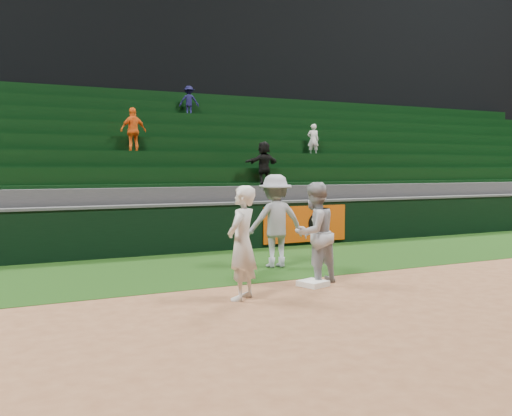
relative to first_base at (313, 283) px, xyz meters
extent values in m
plane|color=brown|center=(-0.30, -0.25, -0.05)|extent=(70.00, 70.00, 0.00)
cube|color=black|center=(-0.30, 2.75, -0.05)|extent=(36.00, 4.20, 0.01)
cube|color=black|center=(-0.30, 17.20, 5.95)|extent=(40.00, 12.00, 12.00)
cube|color=white|center=(0.00, 0.00, 0.00)|extent=(0.56, 0.56, 0.10)
imported|color=silver|center=(-1.60, -0.39, 0.88)|extent=(0.80, 0.78, 1.86)
imported|color=#9FA2A9|center=(0.15, 0.20, 0.89)|extent=(1.08, 0.94, 1.88)
imported|color=#9598A1|center=(0.31, 2.04, 0.96)|extent=(1.36, 0.88, 2.00)
cube|color=black|center=(-0.30, 4.95, 0.55)|extent=(36.00, 0.35, 1.20)
cube|color=#D84C0A|center=(2.70, 4.76, 0.55)|extent=(2.60, 0.05, 1.00)
cylinder|color=black|center=(3.10, 4.73, 0.55)|extent=(0.64, 0.02, 0.64)
cylinder|color=white|center=(2.95, 4.71, 0.67)|extent=(0.14, 0.02, 0.14)
cube|color=#424244|center=(-0.30, 4.95, 1.17)|extent=(36.00, 0.40, 0.06)
cube|color=#343437|center=(-0.30, 5.67, 0.78)|extent=(36.00, 0.85, 1.65)
cube|color=black|center=(-0.30, 5.93, 1.85)|extent=(36.00, 0.14, 0.50)
cube|color=black|center=(-0.30, 5.76, 1.64)|extent=(36.00, 0.45, 0.08)
cube|color=#343437|center=(-0.30, 6.52, 1.00)|extent=(36.00, 0.85, 2.10)
cube|color=black|center=(-0.30, 6.78, 2.30)|extent=(36.00, 0.14, 0.50)
cube|color=black|center=(-0.30, 6.61, 2.09)|extent=(36.00, 0.45, 0.08)
cube|color=#343437|center=(-0.30, 7.37, 1.23)|extent=(36.00, 0.85, 2.55)
cube|color=black|center=(-0.30, 7.63, 2.75)|extent=(36.00, 0.14, 0.50)
cube|color=black|center=(-0.30, 7.46, 2.54)|extent=(36.00, 0.45, 0.08)
cube|color=#343437|center=(-0.30, 8.22, 1.45)|extent=(36.00, 0.85, 3.00)
cube|color=black|center=(-0.30, 8.48, 3.20)|extent=(36.00, 0.14, 0.50)
cube|color=black|center=(-0.30, 8.31, 2.99)|extent=(36.00, 0.45, 0.08)
cube|color=#343437|center=(-0.30, 9.07, 1.68)|extent=(36.00, 0.85, 3.45)
cube|color=black|center=(-0.30, 9.33, 3.65)|extent=(36.00, 0.14, 0.50)
cube|color=black|center=(-0.30, 9.16, 3.44)|extent=(36.00, 0.45, 0.08)
cube|color=#343437|center=(-0.30, 9.92, 1.90)|extent=(36.00, 0.85, 3.90)
cube|color=black|center=(-0.30, 10.18, 4.10)|extent=(36.00, 0.14, 0.50)
cube|color=black|center=(-0.30, 10.01, 3.89)|extent=(36.00, 0.45, 0.08)
cube|color=#343437|center=(-0.30, 10.77, 2.13)|extent=(36.00, 0.85, 4.35)
cube|color=black|center=(-0.30, 11.03, 4.55)|extent=(36.00, 0.14, 0.50)
cube|color=black|center=(-0.30, 10.86, 4.34)|extent=(36.00, 0.45, 0.08)
imported|color=orange|center=(-1.41, 7.33, 3.15)|extent=(0.81, 0.46, 1.30)
imported|color=black|center=(1.85, 5.63, 2.22)|extent=(1.21, 0.67, 1.25)
imported|color=silver|center=(4.53, 7.33, 3.02)|extent=(0.44, 0.36, 1.03)
imported|color=#101036|center=(1.15, 9.88, 4.37)|extent=(0.76, 0.58, 1.03)
camera|label=1|loc=(-5.44, -8.72, 2.09)|focal=40.00mm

